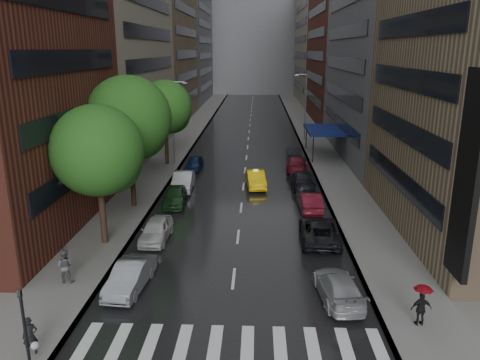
% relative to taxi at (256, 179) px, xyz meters
% --- Properties ---
extents(ground, '(220.00, 220.00, 0.00)m').
position_rel_taxi_xyz_m(ground, '(-1.13, -21.91, -0.75)').
color(ground, gray).
rests_on(ground, ground).
extents(road, '(14.00, 140.00, 0.01)m').
position_rel_taxi_xyz_m(road, '(-1.13, 28.09, -0.75)').
color(road, black).
rests_on(road, ground).
extents(sidewalk_left, '(4.00, 140.00, 0.15)m').
position_rel_taxi_xyz_m(sidewalk_left, '(-10.13, 28.09, -0.68)').
color(sidewalk_left, gray).
rests_on(sidewalk_left, ground).
extents(sidewalk_right, '(4.00, 140.00, 0.15)m').
position_rel_taxi_xyz_m(sidewalk_right, '(7.87, 28.09, -0.68)').
color(sidewalk_right, gray).
rests_on(sidewalk_right, ground).
extents(crosswalk, '(13.15, 2.80, 0.01)m').
position_rel_taxi_xyz_m(crosswalk, '(-0.93, -23.91, -0.74)').
color(crosswalk, silver).
rests_on(crosswalk, ground).
extents(buildings_left, '(8.00, 108.00, 38.00)m').
position_rel_taxi_xyz_m(buildings_left, '(-16.13, 36.88, 15.24)').
color(buildings_left, maroon).
rests_on(buildings_left, ground).
extents(buildings_right, '(8.05, 109.10, 36.00)m').
position_rel_taxi_xyz_m(buildings_right, '(13.86, 34.79, 14.28)').
color(buildings_right, '#937A5B').
rests_on(buildings_right, ground).
extents(building_far, '(40.00, 14.00, 32.00)m').
position_rel_taxi_xyz_m(building_far, '(-1.13, 96.09, 15.25)').
color(building_far, slate).
rests_on(building_far, ground).
extents(tree_near, '(5.72, 5.72, 9.12)m').
position_rel_taxi_xyz_m(tree_near, '(-9.73, -13.54, 5.49)').
color(tree_near, '#382619').
rests_on(tree_near, ground).
extents(tree_mid, '(6.55, 6.55, 10.44)m').
position_rel_taxi_xyz_m(tree_mid, '(-9.73, -6.12, 6.40)').
color(tree_mid, '#382619').
rests_on(tree_mid, ground).
extents(tree_far, '(5.77, 5.77, 9.20)m').
position_rel_taxi_xyz_m(tree_far, '(-9.73, 8.17, 5.55)').
color(tree_far, '#382619').
rests_on(tree_far, ground).
extents(taxi, '(2.08, 4.71, 1.50)m').
position_rel_taxi_xyz_m(taxi, '(0.00, 0.00, 0.00)').
color(taxi, yellow).
rests_on(taxi, ground).
extents(parked_cars_left, '(2.10, 29.98, 1.61)m').
position_rel_taxi_xyz_m(parked_cars_left, '(-6.53, -6.28, -0.00)').
color(parked_cars_left, gray).
rests_on(parked_cars_left, ground).
extents(parked_cars_right, '(2.69, 35.91, 1.52)m').
position_rel_taxi_xyz_m(parked_cars_right, '(4.27, -4.37, -0.02)').
color(parked_cars_right, '#95969A').
rests_on(parked_cars_right, ground).
extents(ped_bag_walker, '(0.71, 0.59, 1.64)m').
position_rel_taxi_xyz_m(ped_bag_walker, '(-9.10, -25.04, 0.19)').
color(ped_bag_walker, black).
rests_on(ped_bag_walker, sidewalk_left).
extents(ped_black_umbrella, '(0.96, 0.98, 2.09)m').
position_rel_taxi_xyz_m(ped_black_umbrella, '(-10.14, -18.91, 0.62)').
color(ped_black_umbrella, '#525157').
rests_on(ped_black_umbrella, sidewalk_left).
extents(ped_red_umbrella, '(0.98, 0.82, 2.01)m').
position_rel_taxi_xyz_m(ped_red_umbrella, '(7.58, -22.33, 0.58)').
color(ped_red_umbrella, black).
rests_on(ped_red_umbrella, sidewalk_right).
extents(traffic_light, '(0.18, 0.15, 3.45)m').
position_rel_taxi_xyz_m(traffic_light, '(-8.73, -25.99, 1.48)').
color(traffic_light, black).
rests_on(traffic_light, sidewalk_left).
extents(street_lamp_left, '(1.74, 0.22, 9.00)m').
position_rel_taxi_xyz_m(street_lamp_left, '(-8.86, 8.09, 4.14)').
color(street_lamp_left, gray).
rests_on(street_lamp_left, sidewalk_left).
extents(street_lamp_right, '(1.74, 0.22, 9.00)m').
position_rel_taxi_xyz_m(street_lamp_right, '(6.59, 23.09, 4.14)').
color(street_lamp_right, gray).
rests_on(street_lamp_right, sidewalk_right).
extents(awning, '(4.00, 8.00, 3.12)m').
position_rel_taxi_xyz_m(awning, '(7.85, 13.09, 2.38)').
color(awning, navy).
rests_on(awning, sidewalk_right).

